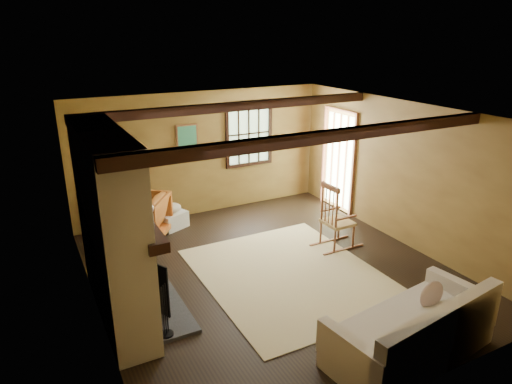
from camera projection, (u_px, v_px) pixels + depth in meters
ground at (271, 272)px, 6.92m from camera, size 5.50×5.50×0.00m
room_envelope at (277, 162)px, 6.68m from camera, size 5.02×5.52×2.44m
fireplace at (114, 234)px, 5.57m from camera, size 1.02×2.30×2.40m
rug at (290, 274)px, 6.83m from camera, size 2.50×3.00×0.01m
rocking_chair at (336, 220)px, 7.57m from camera, size 0.83×0.47×1.13m
sofa at (414, 334)px, 5.03m from camera, size 2.10×1.14×0.81m
firewood_pile at (107, 228)px, 8.20m from camera, size 0.59×0.11×0.21m
laundry_basket at (172, 220)px, 8.41m from camera, size 0.61×0.55×0.30m
basket_pillow at (172, 208)px, 8.33m from camera, size 0.42×0.38×0.18m
armchair at (141, 218)px, 7.88m from camera, size 1.21×1.21×0.80m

